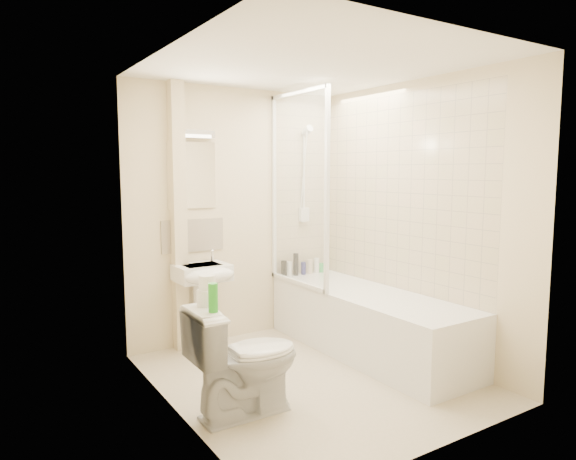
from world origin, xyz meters
TOP-DOWN VIEW (x-y plane):
  - floor at (0.00, 0.00)m, footprint 2.50×2.50m
  - wall_back at (0.00, 1.25)m, footprint 2.20×0.02m
  - wall_left at (-1.10, 0.00)m, footprint 0.02×2.50m
  - wall_right at (1.10, 0.00)m, footprint 0.02×2.50m
  - ceiling at (0.00, 0.00)m, footprint 2.20×2.50m
  - tile_back at (0.75, 1.24)m, footprint 0.70×0.01m
  - tile_right at (1.09, 0.19)m, footprint 0.01×2.10m
  - pipe_boxing at (-0.62, 1.19)m, footprint 0.12×0.12m
  - splashback at (-0.47, 1.24)m, footprint 0.60×0.02m
  - mirror at (-0.47, 1.24)m, footprint 0.46×0.01m
  - strip_light at (-0.47, 1.22)m, footprint 0.42×0.07m
  - bathtub at (0.75, 0.19)m, footprint 0.70×2.10m
  - shower_screen at (0.40, 0.80)m, footprint 0.04×0.92m
  - shower_fixture at (0.75, 1.19)m, footprint 0.10×0.16m
  - pedestal_sink at (-0.47, 1.01)m, footprint 0.47×0.45m
  - bottle_black_a at (0.47, 1.16)m, footprint 0.06×0.06m
  - bottle_white_a at (0.53, 1.16)m, footprint 0.06×0.06m
  - bottle_black_b at (0.62, 1.16)m, footprint 0.05×0.05m
  - bottle_blue at (0.71, 1.16)m, footprint 0.05×0.05m
  - bottle_cream at (0.79, 1.16)m, footprint 0.06×0.06m
  - bottle_white_b at (0.88, 1.16)m, footprint 0.06×0.06m
  - bottle_green at (0.94, 1.16)m, footprint 0.06×0.06m
  - toilet at (-0.72, -0.25)m, footprint 0.43×0.75m
  - toilet_roll_lower at (-0.96, -0.18)m, footprint 0.12×0.12m
  - toilet_roll_upper at (-0.95, -0.17)m, footprint 0.11×0.11m
  - green_bottle at (-0.98, -0.34)m, footprint 0.06×0.06m

SIDE VIEW (x-z plane):
  - floor at x=0.00m, z-range 0.00..0.00m
  - bathtub at x=0.75m, z-range 0.01..0.56m
  - toilet at x=-0.72m, z-range 0.00..0.76m
  - bottle_green at x=0.94m, z-range 0.55..0.65m
  - bottle_blue at x=0.71m, z-range 0.55..0.68m
  - bottle_cream at x=0.79m, z-range 0.55..0.70m
  - bottle_white_a at x=0.53m, z-range 0.55..0.70m
  - bottle_white_b at x=0.88m, z-range 0.55..0.71m
  - pedestal_sink at x=-0.47m, z-range 0.18..1.08m
  - bottle_black_a at x=0.47m, z-range 0.55..0.72m
  - bottle_black_b at x=0.62m, z-range 0.55..0.78m
  - toilet_roll_lower at x=-0.96m, z-range 0.76..0.86m
  - green_bottle at x=-0.98m, z-range 0.76..0.94m
  - toilet_roll_upper at x=-0.95m, z-range 0.86..0.96m
  - splashback at x=-0.47m, z-range 0.88..1.18m
  - wall_back at x=0.00m, z-range 0.00..2.40m
  - wall_left at x=-1.10m, z-range 0.00..2.40m
  - wall_right at x=1.10m, z-range 0.00..2.40m
  - pipe_boxing at x=-0.62m, z-range 0.00..2.40m
  - tile_back at x=0.75m, z-range 0.55..2.30m
  - tile_right at x=1.09m, z-range 0.55..2.30m
  - shower_screen at x=0.40m, z-range 0.55..2.35m
  - shower_fixture at x=0.75m, z-range 1.05..2.04m
  - mirror at x=-0.47m, z-range 1.28..1.88m
  - strip_light at x=-0.47m, z-range 1.92..1.98m
  - ceiling at x=0.00m, z-range 2.39..2.41m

